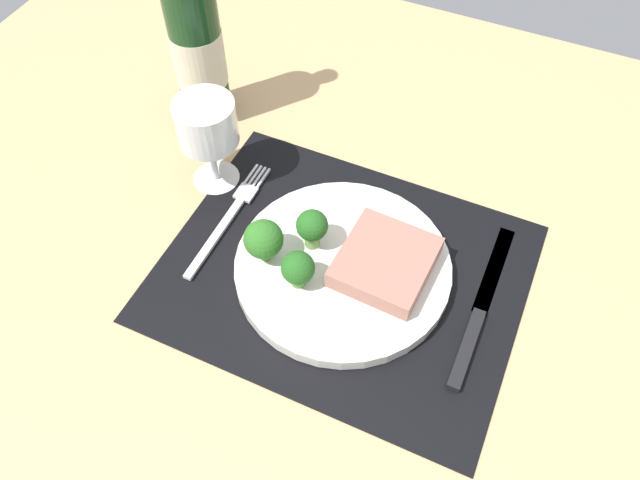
{
  "coord_description": "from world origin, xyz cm",
  "views": [
    {
      "loc": [
        14.63,
        -38.61,
        61.63
      ],
      "look_at": [
        -3.77,
        1.96,
        1.9
      ],
      "focal_mm": 35.64,
      "sensor_mm": 36.0,
      "label": 1
    }
  ],
  "objects_px": {
    "steak": "(385,262)",
    "fork": "(229,217)",
    "wine_bottle": "(197,47)",
    "wine_glass": "(207,128)",
    "plate": "(343,267)",
    "knife": "(478,316)"
  },
  "relations": [
    {
      "from": "knife",
      "to": "wine_glass",
      "type": "height_order",
      "value": "wine_glass"
    },
    {
      "from": "steak",
      "to": "wine_bottle",
      "type": "relative_size",
      "value": 0.36
    },
    {
      "from": "wine_bottle",
      "to": "wine_glass",
      "type": "xyz_separation_m",
      "value": [
        0.07,
        -0.1,
        -0.02
      ]
    },
    {
      "from": "wine_glass",
      "to": "steak",
      "type": "bearing_deg",
      "value": -12.11
    },
    {
      "from": "wine_bottle",
      "to": "knife",
      "type": "bearing_deg",
      "value": -20.72
    },
    {
      "from": "plate",
      "to": "wine_glass",
      "type": "relative_size",
      "value": 1.98
    },
    {
      "from": "fork",
      "to": "knife",
      "type": "bearing_deg",
      "value": -1.61
    },
    {
      "from": "steak",
      "to": "wine_glass",
      "type": "relative_size",
      "value": 0.85
    },
    {
      "from": "plate",
      "to": "steak",
      "type": "bearing_deg",
      "value": 17.0
    },
    {
      "from": "steak",
      "to": "fork",
      "type": "bearing_deg",
      "value": 179.9
    },
    {
      "from": "steak",
      "to": "wine_bottle",
      "type": "xyz_separation_m",
      "value": [
        -0.32,
        0.16,
        0.08
      ]
    },
    {
      "from": "plate",
      "to": "fork",
      "type": "relative_size",
      "value": 1.3
    },
    {
      "from": "fork",
      "to": "wine_bottle",
      "type": "height_order",
      "value": "wine_bottle"
    },
    {
      "from": "knife",
      "to": "wine_bottle",
      "type": "bearing_deg",
      "value": 161.84
    },
    {
      "from": "fork",
      "to": "knife",
      "type": "distance_m",
      "value": 0.32
    },
    {
      "from": "fork",
      "to": "steak",
      "type": "bearing_deg",
      "value": -0.11
    },
    {
      "from": "plate",
      "to": "knife",
      "type": "bearing_deg",
      "value": 1.9
    },
    {
      "from": "knife",
      "to": "wine_bottle",
      "type": "distance_m",
      "value": 0.48
    },
    {
      "from": "fork",
      "to": "knife",
      "type": "height_order",
      "value": "knife"
    },
    {
      "from": "wine_glass",
      "to": "knife",
      "type": "bearing_deg",
      "value": -9.7
    },
    {
      "from": "plate",
      "to": "fork",
      "type": "distance_m",
      "value": 0.16
    },
    {
      "from": "steak",
      "to": "wine_glass",
      "type": "xyz_separation_m",
      "value": [
        -0.25,
        0.05,
        0.06
      ]
    }
  ]
}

